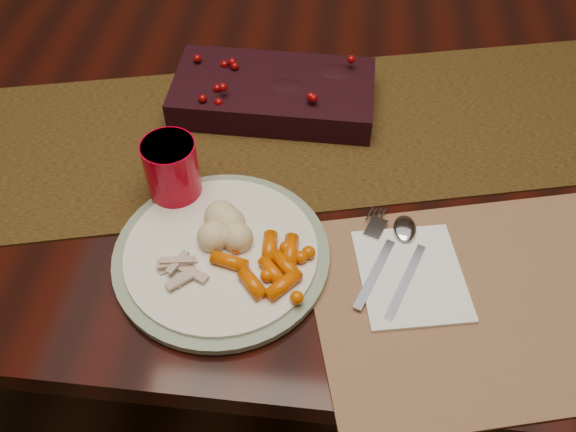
# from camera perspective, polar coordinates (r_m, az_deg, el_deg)

# --- Properties ---
(floor) EXTENTS (5.00, 5.00, 0.00)m
(floor) POSITION_cam_1_polar(r_m,az_deg,el_deg) (1.62, 0.10, -11.22)
(floor) COLOR black
(floor) RESTS_ON ground
(dining_table) EXTENTS (1.80, 1.00, 0.75)m
(dining_table) POSITION_cam_1_polar(r_m,az_deg,el_deg) (1.31, 0.12, -3.26)
(dining_table) COLOR black
(dining_table) RESTS_ON floor
(table_runner) EXTENTS (1.77, 0.77, 0.00)m
(table_runner) POSITION_cam_1_polar(r_m,az_deg,el_deg) (1.01, 2.84, 8.15)
(table_runner) COLOR #4B2A0E
(table_runner) RESTS_ON dining_table
(centerpiece) EXTENTS (0.33, 0.17, 0.07)m
(centerpiece) POSITION_cam_1_polar(r_m,az_deg,el_deg) (1.03, -1.37, 11.77)
(centerpiece) COLOR black
(centerpiece) RESTS_ON table_runner
(placemat_main) EXTENTS (0.50, 0.42, 0.00)m
(placemat_main) POSITION_cam_1_polar(r_m,az_deg,el_deg) (0.83, 17.88, -7.65)
(placemat_main) COLOR #956240
(placemat_main) RESTS_ON dining_table
(dinner_plate) EXTENTS (0.30, 0.30, 0.02)m
(dinner_plate) POSITION_cam_1_polar(r_m,az_deg,el_deg) (0.83, -6.26, -3.54)
(dinner_plate) COLOR silver
(dinner_plate) RESTS_ON placemat_main
(baby_carrots) EXTENTS (0.14, 0.12, 0.02)m
(baby_carrots) POSITION_cam_1_polar(r_m,az_deg,el_deg) (0.79, -2.68, -4.58)
(baby_carrots) COLOR #CD4E00
(baby_carrots) RESTS_ON dinner_plate
(mashed_potatoes) EXTENTS (0.09, 0.08, 0.04)m
(mashed_potatoes) POSITION_cam_1_polar(r_m,az_deg,el_deg) (0.82, -5.51, -0.65)
(mashed_potatoes) COLOR #CFBC7B
(mashed_potatoes) RESTS_ON dinner_plate
(turkey_shreds) EXTENTS (0.09, 0.09, 0.02)m
(turkey_shreds) POSITION_cam_1_polar(r_m,az_deg,el_deg) (0.80, -10.38, -4.98)
(turkey_shreds) COLOR beige
(turkey_shreds) RESTS_ON dinner_plate
(napkin) EXTENTS (0.16, 0.18, 0.01)m
(napkin) POSITION_cam_1_polar(r_m,az_deg,el_deg) (0.82, 11.43, -5.44)
(napkin) COLOR white
(napkin) RESTS_ON placemat_main
(fork) EXTENTS (0.08, 0.15, 0.00)m
(fork) POSITION_cam_1_polar(r_m,az_deg,el_deg) (0.82, 8.13, -4.24)
(fork) COLOR white
(fork) RESTS_ON napkin
(spoon) EXTENTS (0.09, 0.16, 0.00)m
(spoon) POSITION_cam_1_polar(r_m,az_deg,el_deg) (0.83, 10.91, -4.46)
(spoon) COLOR #B8B8C3
(spoon) RESTS_ON napkin
(red_cup) EXTENTS (0.08, 0.08, 0.10)m
(red_cup) POSITION_cam_1_polar(r_m,az_deg,el_deg) (0.87, -10.75, 4.05)
(red_cup) COLOR #AC0018
(red_cup) RESTS_ON placemat_main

